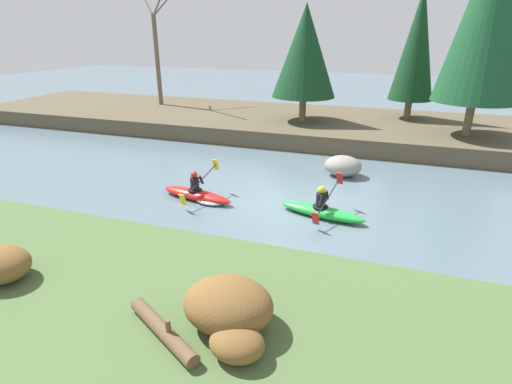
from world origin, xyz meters
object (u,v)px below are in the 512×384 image
at_px(kayaker_middle, 199,195).
at_px(boulder_midstream, 343,166).
at_px(kayaker_lead, 322,210).
at_px(driftwood_log, 163,330).

relative_size(kayaker_middle, boulder_midstream, 1.94).
bearing_deg(boulder_midstream, kayaker_lead, -91.10).
xyz_separation_m(boulder_midstream, driftwood_log, (-1.43, -10.92, 0.52)).
bearing_deg(driftwood_log, boulder_midstream, 112.09).
bearing_deg(kayaker_middle, boulder_midstream, 53.32).
xyz_separation_m(kayaker_lead, boulder_midstream, (0.08, 4.01, 0.19)).
xyz_separation_m(kayaker_middle, driftwood_log, (2.82, -6.86, 0.73)).
relative_size(kayaker_lead, boulder_midstream, 1.93).
height_order(kayaker_middle, driftwood_log, driftwood_log).
bearing_deg(boulder_midstream, driftwood_log, -97.47).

